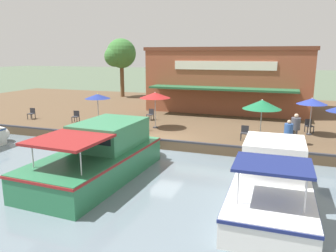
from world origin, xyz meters
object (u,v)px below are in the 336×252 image
at_px(mooring_post, 101,126).
at_px(tree_upstream_bank, 120,55).
at_px(patio_umbrella_back_row, 312,101).
at_px(motorboat_outer_channel, 272,180).
at_px(patio_umbrella_far_corner, 98,96).
at_px(cafe_chair_back_row_seat, 245,132).
at_px(waterfront_restaurant, 230,78).
at_px(person_at_quay_edge, 296,125).
at_px(motorboat_far_downstream, 106,154).
at_px(patio_umbrella_near_quay_edge, 262,104).
at_px(person_mid_patio, 288,131).
at_px(cafe_chair_under_first_umbrella, 76,116).
at_px(cafe_chair_facing_river, 309,125).
at_px(cafe_chair_mid_patio, 151,114).
at_px(cafe_chair_beside_entrance, 32,113).
at_px(cafe_chair_far_corner_seat, 143,124).
at_px(patio_umbrella_by_entrance, 155,95).

height_order(mooring_post, tree_upstream_bank, tree_upstream_bank).
bearing_deg(patio_umbrella_back_row, motorboat_outer_channel, -11.11).
relative_size(patio_umbrella_far_corner, cafe_chair_back_row_seat, 2.78).
xyz_separation_m(waterfront_restaurant, mooring_post, (12.75, -6.12, -2.30)).
xyz_separation_m(cafe_chair_back_row_seat, person_at_quay_edge, (0.09, 2.77, 0.65)).
bearing_deg(motorboat_far_downstream, patio_umbrella_near_quay_edge, 135.19).
bearing_deg(tree_upstream_bank, person_mid_patio, 48.32).
bearing_deg(cafe_chair_under_first_umbrella, cafe_chair_facing_river, 98.13).
bearing_deg(patio_umbrella_back_row, person_at_quay_edge, -18.67).
bearing_deg(cafe_chair_under_first_umbrella, cafe_chair_back_row_seat, 85.22).
bearing_deg(cafe_chair_mid_patio, cafe_chair_back_row_seat, 63.98).
height_order(patio_umbrella_back_row, cafe_chair_under_first_umbrella, patio_umbrella_back_row).
bearing_deg(waterfront_restaurant, mooring_post, -25.65).
distance_m(cafe_chair_back_row_seat, motorboat_outer_channel, 7.10).
xyz_separation_m(cafe_chair_under_first_umbrella, cafe_chair_facing_river, (-2.32, 16.24, 0.00)).
distance_m(person_mid_patio, motorboat_outer_channel, 5.77).
distance_m(patio_umbrella_near_quay_edge, cafe_chair_mid_patio, 9.23).
xyz_separation_m(cafe_chair_under_first_umbrella, tree_upstream_bank, (-14.43, -3.76, 4.44)).
height_order(waterfront_restaurant, motorboat_far_downstream, waterfront_restaurant).
xyz_separation_m(patio_umbrella_near_quay_edge, cafe_chair_beside_entrance, (-0.59, -17.40, -1.65)).
xyz_separation_m(cafe_chair_mid_patio, cafe_chair_beside_entrance, (2.76, -8.96, 0.00)).
height_order(waterfront_restaurant, patio_umbrella_near_quay_edge, waterfront_restaurant).
bearing_deg(cafe_chair_mid_patio, motorboat_far_downstream, 10.53).
bearing_deg(patio_umbrella_back_row, waterfront_restaurant, -142.90).
height_order(cafe_chair_far_corner_seat, motorboat_far_downstream, motorboat_far_downstream).
relative_size(cafe_chair_mid_patio, motorboat_outer_channel, 0.11).
xyz_separation_m(patio_umbrella_far_corner, cafe_chair_facing_river, (-3.21, 13.75, -1.67)).
height_order(cafe_chair_facing_river, mooring_post, mooring_post).
bearing_deg(motorboat_outer_channel, cafe_chair_beside_entrance, -113.01).
xyz_separation_m(patio_umbrella_near_quay_edge, cafe_chair_under_first_umbrella, (-0.70, -13.39, -1.65)).
xyz_separation_m(waterfront_restaurant, patio_umbrella_by_entrance, (9.94, -3.48, -0.53)).
height_order(cafe_chair_facing_river, cafe_chair_far_corner_seat, same).
xyz_separation_m(patio_umbrella_back_row, tree_upstream_bank, (-12.80, -19.99, 2.80)).
distance_m(patio_umbrella_far_corner, tree_upstream_bank, 16.77).
height_order(patio_umbrella_by_entrance, cafe_chair_facing_river, patio_umbrella_by_entrance).
bearing_deg(motorboat_outer_channel, cafe_chair_mid_patio, -138.28).
relative_size(patio_umbrella_near_quay_edge, patio_umbrella_back_row, 1.03).
distance_m(cafe_chair_under_first_umbrella, tree_upstream_bank, 15.56).
bearing_deg(waterfront_restaurant, person_at_quay_edge, 25.99).
distance_m(cafe_chair_far_corner_seat, motorboat_outer_channel, 11.06).
height_order(cafe_chair_back_row_seat, motorboat_outer_channel, motorboat_outer_channel).
relative_size(patio_umbrella_back_row, cafe_chair_mid_patio, 2.78).
height_order(cafe_chair_far_corner_seat, person_at_quay_edge, person_at_quay_edge).
relative_size(cafe_chair_back_row_seat, motorboat_far_downstream, 0.10).
bearing_deg(patio_umbrella_by_entrance, waterfront_restaurant, 160.72).
relative_size(cafe_chair_far_corner_seat, motorboat_far_downstream, 0.10).
height_order(person_mid_patio, motorboat_outer_channel, motorboat_outer_channel).
xyz_separation_m(patio_umbrella_back_row, patio_umbrella_far_corner, (2.52, -13.74, 0.02)).
bearing_deg(motorboat_far_downstream, cafe_chair_beside_entrance, -123.76).
bearing_deg(cafe_chair_facing_river, cafe_chair_beside_entrance, -83.17).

